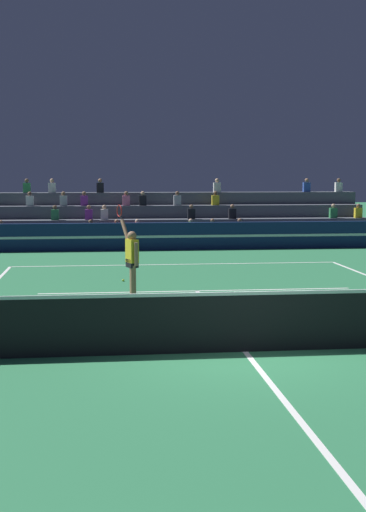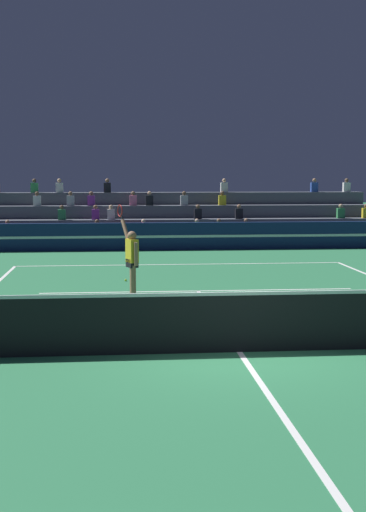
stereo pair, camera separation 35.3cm
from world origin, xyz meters
name	(u,v)px [view 2 (the right image)]	position (x,y,z in m)	size (l,w,h in m)	color
ground_plane	(239,352)	(0.00, 0.00, 0.00)	(120.00, 120.00, 0.00)	#2D7A4C
court_lines	(239,352)	(0.00, 0.00, 0.00)	(11.10, 23.90, 0.01)	white
tennis_net	(240,321)	(0.00, 0.00, 0.54)	(12.00, 0.10, 1.10)	#2D6B38
sponsor_banner_wall	(170,236)	(0.00, 16.51, 0.55)	(18.00, 0.26, 1.10)	navy
bleacher_stand	(165,224)	(-0.01, 19.68, 0.83)	(18.50, 3.80, 2.83)	#4C515B
tennis_player	(132,261)	(-1.76, 5.06, 0.98)	(0.53, 1.18, 2.37)	#9E7051
tennis_ball	(126,280)	(-1.88, 8.30, 0.03)	(0.07, 0.07, 0.07)	#C6DB33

